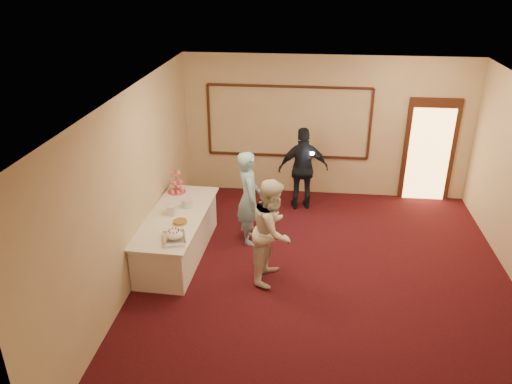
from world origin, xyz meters
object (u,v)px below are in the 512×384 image
Objects in this scene: plate_stack_b at (187,203)px; woman at (273,231)px; guest at (303,169)px; pavlova_tray at (174,236)px; cupcake_stand at (176,183)px; tart at (180,222)px; buffet_table at (178,235)px; man at (249,198)px; plate_stack_a at (172,210)px.

plate_stack_b is 1.77m from woman.
plate_stack_b is at bearing 32.46° from guest.
pavlova_tray is 0.28× the size of guest.
tart is at bearing -72.99° from cupcake_stand.
buffet_table is 1.82m from woman.
plate_stack_b is at bearing 92.53° from man.
man is at bearing 25.57° from plate_stack_a.
pavlova_tray is 0.28× the size of man.
plate_stack_b is 0.11× the size of man.
cupcake_stand reaches higher than pavlova_tray.
pavlova_tray is 0.54m from tart.
pavlova_tray is at bearing 112.66° from woman.
plate_stack_a is 0.78× the size of tart.
pavlova_tray is at bearing -84.96° from tart.
cupcake_stand is at bearing 107.01° from tart.
guest reaches higher than cupcake_stand.
pavlova_tray is 2.40× the size of plate_stack_a.
guest is (2.31, 1.19, -0.08)m from cupcake_stand.
woman is (1.49, 0.31, 0.01)m from pavlova_tray.
man is (1.02, 0.90, 0.07)m from tart.
guest is (1.95, 2.38, 0.07)m from tart.
pavlova_tray is 1.00× the size of cupcake_stand.
pavlova_tray is 1.74m from man.
plate_stack_a is 1.83m from woman.
plate_stack_b is at bearing 92.08° from tart.
plate_stack_a is 1.11× the size of plate_stack_b.
man reaches higher than plate_stack_b.
plate_stack_a is at bearing -123.26° from plate_stack_b.
tart is 0.15× the size of guest.
plate_stack_a is at bearing 83.81° from woman.
man is at bearing 35.44° from woman.
woman reaches higher than cupcake_stand.
buffet_table is 0.52m from tart.
buffet_table is at bearing -76.31° from cupcake_stand.
cupcake_stand is at bearing 120.09° from plate_stack_b.
plate_stack_b is at bearing 72.80° from woman.
guest is at bearing 43.83° from plate_stack_a.
pavlova_tray is at bearing 132.56° from man.
man is at bearing 41.42° from tart.
plate_stack_b is 2.65m from guest.
man reaches higher than plate_stack_a.
plate_stack_a is at bearing 102.19° from man.
buffet_table is 1.45× the size of woman.
plate_stack_b is (-0.07, 1.14, 0.00)m from pavlova_tray.
man is (1.04, 0.30, 0.02)m from plate_stack_b.
cupcake_stand is at bearing 99.70° from plate_stack_a.
tart is at bearing 92.42° from woman.
man reaches higher than tart.
man is 1.75m from guest.
cupcake_stand is 0.29× the size of woman.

